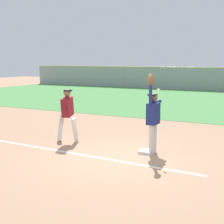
{
  "coord_description": "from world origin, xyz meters",
  "views": [
    {
      "loc": [
        4.1,
        -8.12,
        2.65
      ],
      "look_at": [
        -0.8,
        1.2,
        1.05
      ],
      "focal_mm": 55.17,
      "sensor_mm": 36.0,
      "label": 1
    }
  ],
  "objects_px": {
    "runner": "(67,112)",
    "baseball": "(158,90)",
    "first_base": "(146,152)",
    "fielder": "(153,115)",
    "parked_car_green": "(192,81)"
  },
  "relations": [
    {
      "from": "runner",
      "to": "parked_car_green",
      "type": "xyz_separation_m",
      "value": [
        -2.16,
        23.51,
        -0.32
      ]
    },
    {
      "from": "parked_car_green",
      "to": "baseball",
      "type": "bearing_deg",
      "value": -80.85
    },
    {
      "from": "first_base",
      "to": "fielder",
      "type": "xyz_separation_m",
      "value": [
        0.16,
        0.05,
        1.08
      ]
    },
    {
      "from": "runner",
      "to": "baseball",
      "type": "height_order",
      "value": "baseball"
    },
    {
      "from": "baseball",
      "to": "parked_car_green",
      "type": "height_order",
      "value": "baseball"
    },
    {
      "from": "runner",
      "to": "parked_car_green",
      "type": "relative_size",
      "value": 0.38
    },
    {
      "from": "first_base",
      "to": "fielder",
      "type": "distance_m",
      "value": 1.09
    },
    {
      "from": "first_base",
      "to": "fielder",
      "type": "relative_size",
      "value": 0.17
    },
    {
      "from": "runner",
      "to": "baseball",
      "type": "bearing_deg",
      "value": -15.03
    },
    {
      "from": "first_base",
      "to": "baseball",
      "type": "xyz_separation_m",
      "value": [
        0.34,
        -0.04,
        1.8
      ]
    },
    {
      "from": "first_base",
      "to": "baseball",
      "type": "height_order",
      "value": "baseball"
    },
    {
      "from": "parked_car_green",
      "to": "runner",
      "type": "bearing_deg",
      "value": -88.23
    },
    {
      "from": "runner",
      "to": "parked_car_green",
      "type": "height_order",
      "value": "runner"
    },
    {
      "from": "fielder",
      "to": "first_base",
      "type": "bearing_deg",
      "value": 17.45
    },
    {
      "from": "fielder",
      "to": "baseball",
      "type": "distance_m",
      "value": 0.74
    }
  ]
}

